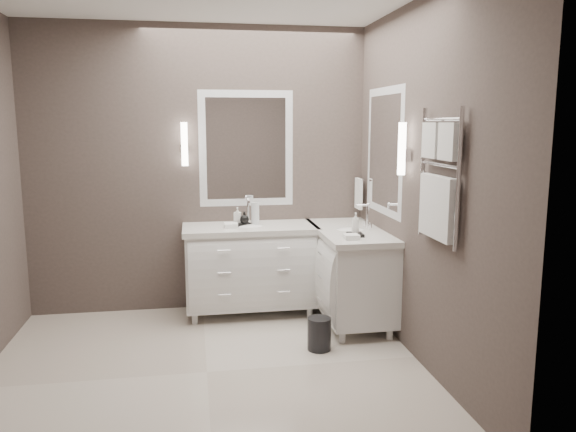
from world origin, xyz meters
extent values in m
cube|color=beige|center=(0.00, 0.00, -0.01)|extent=(3.20, 3.00, 0.01)
cube|color=#493F3B|center=(0.00, 1.50, 1.35)|extent=(3.20, 0.01, 2.70)
cube|color=#493F3B|center=(0.00, -1.50, 1.35)|extent=(3.20, 0.01, 2.70)
cube|color=#493F3B|center=(1.60, 0.00, 1.35)|extent=(0.01, 3.00, 2.70)
cube|color=white|center=(0.45, 1.23, 0.45)|extent=(1.20, 0.55, 0.70)
cube|color=silver|center=(0.45, 1.23, 0.82)|extent=(1.24, 0.59, 0.05)
ellipsoid|color=white|center=(0.45, 1.23, 0.81)|extent=(0.36, 0.28, 0.12)
cylinder|color=white|center=(0.45, 1.39, 0.96)|extent=(0.02, 0.02, 0.22)
cube|color=white|center=(1.33, 0.90, 0.45)|extent=(0.55, 1.20, 0.70)
cube|color=silver|center=(1.33, 0.90, 0.82)|extent=(0.59, 1.24, 0.05)
ellipsoid|color=white|center=(1.33, 0.90, 0.81)|extent=(0.36, 0.28, 0.12)
cylinder|color=white|center=(1.49, 0.90, 0.96)|extent=(0.02, 0.02, 0.22)
cube|color=white|center=(0.45, 1.49, 1.55)|extent=(0.90, 0.02, 1.10)
cube|color=white|center=(0.45, 1.49, 1.55)|extent=(0.77, 0.02, 0.96)
cube|color=white|center=(1.59, 0.80, 1.55)|extent=(0.02, 0.90, 1.10)
cube|color=white|center=(1.59, 0.80, 1.55)|extent=(0.02, 0.90, 0.96)
cube|color=white|center=(-0.13, 1.43, 1.55)|extent=(0.05, 0.05, 0.10)
cylinder|color=white|center=(-0.13, 1.43, 1.60)|extent=(0.06, 0.06, 0.40)
cube|color=white|center=(1.53, 0.22, 1.55)|extent=(0.05, 0.05, 0.10)
cylinder|color=white|center=(1.53, 0.22, 1.60)|extent=(0.06, 0.06, 0.40)
cylinder|color=white|center=(1.55, 1.36, 1.25)|extent=(0.02, 0.22, 0.02)
cube|color=white|center=(1.54, 1.36, 1.11)|extent=(0.03, 0.17, 0.30)
cylinder|color=white|center=(1.56, -0.68, 1.45)|extent=(0.03, 0.03, 0.90)
cylinder|color=white|center=(1.56, -0.12, 1.45)|extent=(0.03, 0.03, 0.90)
cube|color=white|center=(1.55, -0.53, 1.68)|extent=(0.06, 0.22, 0.24)
cube|color=white|center=(1.55, -0.27, 1.68)|extent=(0.06, 0.22, 0.24)
cube|color=white|center=(1.55, -0.40, 1.24)|extent=(0.06, 0.46, 0.42)
cylinder|color=black|center=(0.90, 0.27, 0.13)|extent=(0.23, 0.23, 0.26)
cube|color=black|center=(0.37, 1.25, 0.86)|extent=(0.19, 0.16, 0.02)
cube|color=black|center=(1.28, 0.60, 0.86)|extent=(0.13, 0.17, 0.02)
cylinder|color=silver|center=(0.50, 1.23, 0.96)|extent=(0.10, 0.10, 0.22)
imported|color=white|center=(0.34, 1.27, 0.95)|extent=(0.08, 0.08, 0.14)
imported|color=black|center=(0.40, 1.22, 0.93)|extent=(0.09, 0.09, 0.11)
imported|color=white|center=(1.28, 0.60, 0.96)|extent=(0.08, 0.08, 0.17)
camera|label=1|loc=(-0.06, -3.89, 1.80)|focal=35.00mm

